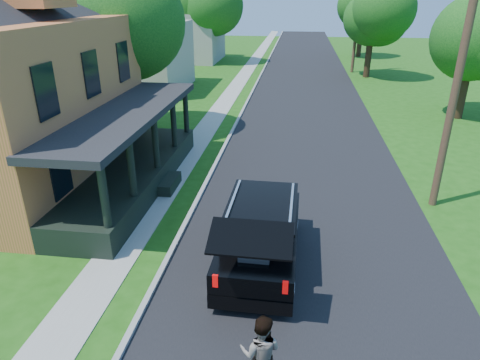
# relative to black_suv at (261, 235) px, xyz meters

# --- Properties ---
(ground) EXTENTS (140.00, 140.00, 0.00)m
(ground) POSITION_rel_black_suv_xyz_m (1.40, -1.50, -0.93)
(ground) COLOR #1D5110
(ground) RESTS_ON ground
(street) EXTENTS (8.00, 120.00, 0.02)m
(street) POSITION_rel_black_suv_xyz_m (1.40, 18.50, -0.93)
(street) COLOR black
(street) RESTS_ON ground
(curb) EXTENTS (0.15, 120.00, 0.12)m
(curb) POSITION_rel_black_suv_xyz_m (-2.65, 18.50, -0.93)
(curb) COLOR #959691
(curb) RESTS_ON ground
(sidewalk) EXTENTS (1.30, 120.00, 0.03)m
(sidewalk) POSITION_rel_black_suv_xyz_m (-4.20, 18.50, -0.93)
(sidewalk) COLOR gray
(sidewalk) RESTS_ON ground
(front_walk) EXTENTS (6.50, 1.20, 0.03)m
(front_walk) POSITION_rel_black_suv_xyz_m (-8.10, 4.50, -0.93)
(front_walk) COLOR gray
(front_walk) RESTS_ON ground
(neighbor_house_mid) EXTENTS (12.78, 12.78, 8.30)m
(neighbor_house_mid) POSITION_rel_black_suv_xyz_m (-12.10, 22.50, 3.26)
(neighbor_house_mid) COLOR #B7AFA2
(neighbor_house_mid) RESTS_ON ground
(neighbor_house_far) EXTENTS (12.78, 12.78, 8.30)m
(neighbor_house_far) POSITION_rel_black_suv_xyz_m (-12.10, 38.50, 3.26)
(neighbor_house_far) COLOR #B7AFA2
(neighbor_house_far) RESTS_ON ground
(black_suv) EXTENTS (2.07, 5.23, 2.42)m
(black_suv) POSITION_rel_black_suv_xyz_m (0.00, 0.00, 0.00)
(black_suv) COLOR black
(black_suv) RESTS_ON ground
(skateboarder) EXTENTS (0.81, 0.65, 1.59)m
(skateboarder) POSITION_rel_black_suv_xyz_m (0.40, -4.50, 0.26)
(skateboarder) COLOR black
(skateboarder) RESTS_ON ground
(tree_left_mid) EXTENTS (7.48, 7.64, 8.92)m
(tree_left_mid) POSITION_rel_black_suv_xyz_m (-8.73, 11.81, 4.78)
(tree_left_mid) COLOR black
(tree_left_mid) RESTS_ON ground
(tree_right_near) EXTENTS (6.63, 6.22, 8.08)m
(tree_right_near) POSITION_rel_black_suv_xyz_m (10.54, 16.97, 4.31)
(tree_right_near) COLOR black
(tree_right_near) RESTS_ON ground
(tree_right_mid) EXTENTS (5.75, 5.72, 8.65)m
(tree_right_mid) POSITION_rel_black_suv_xyz_m (6.87, 30.30, 4.80)
(tree_right_mid) COLOR black
(tree_right_mid) RESTS_ON ground
(tree_right_far) EXTENTS (6.08, 5.74, 8.24)m
(tree_right_far) POSITION_rel_black_suv_xyz_m (7.73, 44.01, 4.65)
(tree_right_far) COLOR black
(tree_right_far) RESTS_ON ground
(utility_pole_near) EXTENTS (1.62, 0.47, 8.97)m
(utility_pole_near) POSITION_rel_black_suv_xyz_m (5.90, 4.50, 3.70)
(utility_pole_near) COLOR #473120
(utility_pole_near) RESTS_ON ground
(utility_pole_far) EXTENTS (1.79, 0.56, 11.30)m
(utility_pole_far) POSITION_rel_black_suv_xyz_m (5.90, 32.76, 4.89)
(utility_pole_far) COLOR #473120
(utility_pole_far) RESTS_ON ground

